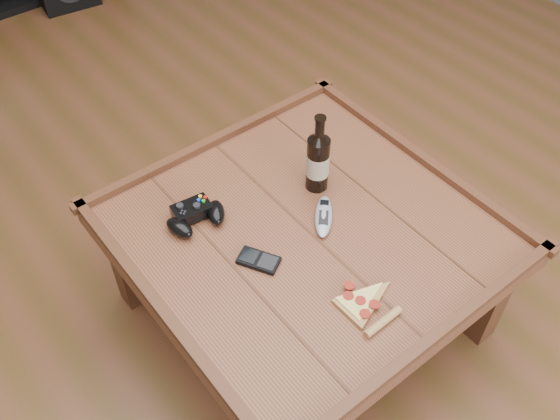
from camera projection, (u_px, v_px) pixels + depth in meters
ground at (303, 314)px, 2.17m from camera, size 6.00×6.00×0.00m
coffee_table at (306, 242)px, 1.88m from camera, size 1.03×1.03×0.48m
beer_bottle at (318, 160)px, 1.88m from camera, size 0.07×0.07×0.27m
game_controller at (195, 216)px, 1.84m from camera, size 0.20×0.14×0.05m
pizza_slice at (363, 305)px, 1.64m from camera, size 0.14×0.22×0.02m
smartphone at (259, 260)px, 1.75m from camera, size 0.11×0.13×0.02m
remote_control at (324, 216)px, 1.85m from camera, size 0.15×0.16×0.02m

